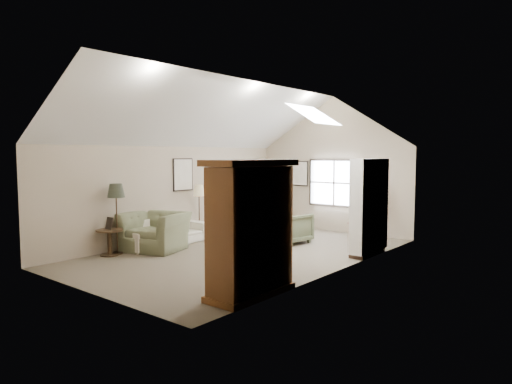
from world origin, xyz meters
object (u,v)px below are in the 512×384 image
Objects in this scene: armoire at (251,229)px; armchair_near at (155,231)px; sofa at (165,231)px; side_table at (110,242)px; coffee_table at (263,240)px; armchair_far at (292,228)px; side_chair at (358,219)px.

armchair_near is at bearing 162.67° from armoire.
sofa is 1.60m from side_table.
coffee_table is (-2.15, 3.04, -0.90)m from armoire.
armoire is 0.92× the size of sofa.
armchair_far reaches higher than side_table.
armoire is 4.46m from side_table.
armoire is 3.69× the size of side_table.
armoire reaches higher than side_chair.
coffee_table is at bearing 125.22° from armoire.
side_chair is at bearing 58.35° from side_table.
armoire is at bearing -54.78° from coffee_table.
armoire is at bearing -113.60° from sofa.
sofa reaches higher than coffee_table.
armoire is 4.31m from armchair_near.
armchair_near is at bearing -152.06° from sofa.
side_chair reaches higher than coffee_table.
armchair_far is at bearing 36.84° from armchair_near.
coffee_table is (1.93, 1.77, -0.25)m from armchair_near.
side_chair is (1.07, 1.64, 0.13)m from armchair_far.
armchair_near is 3.48m from armchair_far.
armoire is at bearing 127.00° from armchair_far.
armchair_near reaches higher than sofa.
sofa is at bearing -125.53° from side_chair.
side_table is (-4.38, 0.23, -0.80)m from armoire.
side_table is (-0.31, -1.04, -0.15)m from armchair_near.
armchair_far is 1.09m from coffee_table.
armchair_far is 1.45× the size of side_table.
armchair_near is at bearing -119.19° from side_chair.
side_table is at bearing 69.41° from armchair_far.
armchair_far is (2.33, 2.27, 0.05)m from sofa.
sofa is at bearing -151.63° from coffee_table.
side_table is at bearing 179.08° from sofa.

